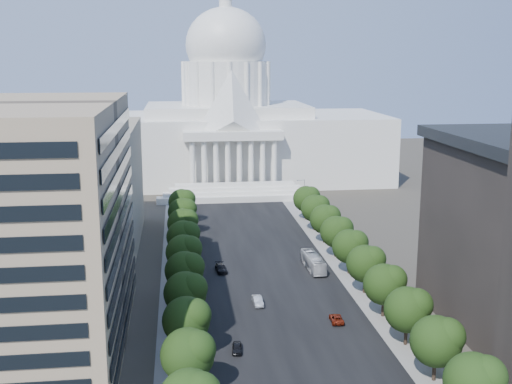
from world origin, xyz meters
name	(u,v)px	position (x,y,z in m)	size (l,w,h in m)	color
road_asphalt	(257,252)	(0.00, 90.00, 0.00)	(30.00, 260.00, 0.01)	black
sidewalk_left	(179,255)	(-19.00, 90.00, 0.00)	(8.00, 260.00, 0.02)	gray
sidewalk_right	(333,249)	(19.00, 90.00, 0.00)	(8.00, 260.00, 0.02)	gray
capitol	(227,128)	(0.00, 184.89, 20.01)	(120.00, 56.00, 73.00)	white
office_block_left_far	(59,188)	(-48.00, 100.00, 15.00)	(38.00, 52.00, 30.00)	gray
tree_l_b	(190,353)	(-17.66, 23.81, 6.45)	(7.79, 7.60, 9.97)	#33261C
tree_l_c	(188,319)	(-17.66, 35.81, 6.45)	(7.79, 7.60, 9.97)	#33261C
tree_l_d	(187,292)	(-17.66, 47.81, 6.45)	(7.79, 7.60, 9.97)	#33261C
tree_l_e	(186,270)	(-17.66, 59.81, 6.45)	(7.79, 7.60, 9.97)	#33261C
tree_l_f	(185,251)	(-17.66, 71.81, 6.45)	(7.79, 7.60, 9.97)	#33261C
tree_l_g	(184,236)	(-17.66, 83.81, 6.45)	(7.79, 7.60, 9.97)	#33261C
tree_l_h	(184,223)	(-17.66, 95.81, 6.45)	(7.79, 7.60, 9.97)	#33261C
tree_l_i	(183,211)	(-17.66, 107.81, 6.45)	(7.79, 7.60, 9.97)	#33261C
tree_l_j	(183,201)	(-17.66, 119.81, 6.45)	(7.79, 7.60, 9.97)	#33261C
tree_r_a	(476,380)	(18.34, 11.81, 6.45)	(7.79, 7.60, 9.97)	#33261C
tree_r_b	(439,340)	(18.34, 23.81, 6.45)	(7.79, 7.60, 9.97)	#33261C
tree_r_c	(410,308)	(18.34, 35.81, 6.45)	(7.79, 7.60, 9.97)	#33261C
tree_r_d	(386,283)	(18.34, 47.81, 6.45)	(7.79, 7.60, 9.97)	#33261C
tree_r_e	(367,262)	(18.34, 59.81, 6.45)	(7.79, 7.60, 9.97)	#33261C
tree_r_f	(351,245)	(18.34, 71.81, 6.45)	(7.79, 7.60, 9.97)	#33261C
tree_r_g	(338,231)	(18.34, 83.81, 6.45)	(7.79, 7.60, 9.97)	#33261C
tree_r_h	(326,218)	(18.34, 95.81, 6.45)	(7.79, 7.60, 9.97)	#33261C
tree_r_i	(316,208)	(18.34, 107.81, 6.45)	(7.79, 7.60, 9.97)	#33261C
tree_r_j	(307,198)	(18.34, 119.81, 6.45)	(7.79, 7.60, 9.97)	#33261C
streetlight_b	(420,313)	(19.90, 35.00, 5.82)	(2.61, 0.44, 9.00)	gray
streetlight_c	(374,265)	(19.90, 60.00, 5.82)	(2.61, 0.44, 9.00)	gray
streetlight_d	(343,232)	(19.90, 85.00, 5.82)	(2.61, 0.44, 9.00)	gray
streetlight_e	(320,208)	(19.90, 110.00, 5.82)	(2.61, 0.44, 9.00)	gray
streetlight_f	(303,190)	(19.90, 135.00, 5.82)	(2.61, 0.44, 9.00)	gray
car_dark_a	(237,348)	(-9.93, 36.70, 0.67)	(1.59, 3.96, 1.35)	black
car_silver	(258,301)	(-4.16, 56.21, 0.80)	(1.70, 4.86, 1.60)	#B6B9BF
car_red	(336,319)	(8.88, 46.35, 0.65)	(2.16, 4.69, 1.30)	maroon
car_dark_b	(221,268)	(-9.81, 76.38, 0.80)	(2.24, 5.50, 1.60)	black
city_bus	(313,262)	(10.80, 75.55, 1.73)	(2.90, 12.41, 3.46)	silver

